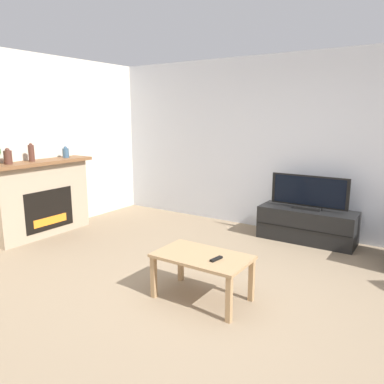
{
  "coord_description": "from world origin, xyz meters",
  "views": [
    {
      "loc": [
        1.55,
        -2.85,
        1.8
      ],
      "look_at": [
        -0.98,
        1.0,
        0.85
      ],
      "focal_mm": 35.0,
      "sensor_mm": 36.0,
      "label": 1
    }
  ],
  "objects_px": {
    "fireplace": "(42,198)",
    "tv_stand": "(307,225)",
    "coffee_table": "(202,261)",
    "tv": "(309,194)",
    "mantel_vase_centre_left": "(31,153)",
    "remote": "(216,259)",
    "mantel_vase_left": "(8,157)",
    "mantel_vase_right": "(66,152)"
  },
  "relations": [
    {
      "from": "mantel_vase_centre_left",
      "to": "remote",
      "type": "xyz_separation_m",
      "value": [
        3.26,
        -0.33,
        -0.8
      ]
    },
    {
      "from": "mantel_vase_centre_left",
      "to": "remote",
      "type": "height_order",
      "value": "mantel_vase_centre_left"
    },
    {
      "from": "mantel_vase_left",
      "to": "mantel_vase_right",
      "type": "bearing_deg",
      "value": 90.0
    },
    {
      "from": "mantel_vase_centre_left",
      "to": "mantel_vase_right",
      "type": "relative_size",
      "value": 1.48
    },
    {
      "from": "tv_stand",
      "to": "tv",
      "type": "relative_size",
      "value": 1.24
    },
    {
      "from": "fireplace",
      "to": "mantel_vase_centre_left",
      "type": "height_order",
      "value": "mantel_vase_centre_left"
    },
    {
      "from": "fireplace",
      "to": "tv_stand",
      "type": "bearing_deg",
      "value": 29.1
    },
    {
      "from": "mantel_vase_right",
      "to": "remote",
      "type": "bearing_deg",
      "value": -15.84
    },
    {
      "from": "fireplace",
      "to": "tv_stand",
      "type": "height_order",
      "value": "fireplace"
    },
    {
      "from": "coffee_table",
      "to": "remote",
      "type": "relative_size",
      "value": 5.99
    },
    {
      "from": "mantel_vase_left",
      "to": "mantel_vase_centre_left",
      "type": "bearing_deg",
      "value": 90.0
    },
    {
      "from": "mantel_vase_right",
      "to": "coffee_table",
      "type": "relative_size",
      "value": 0.19
    },
    {
      "from": "mantel_vase_centre_left",
      "to": "tv_stand",
      "type": "xyz_separation_m",
      "value": [
        3.43,
        2.04,
        -1.03
      ]
    },
    {
      "from": "coffee_table",
      "to": "tv_stand",
      "type": "bearing_deg",
      "value": 81.64
    },
    {
      "from": "coffee_table",
      "to": "mantel_vase_left",
      "type": "bearing_deg",
      "value": -178.84
    },
    {
      "from": "mantel_vase_left",
      "to": "mantel_vase_right",
      "type": "distance_m",
      "value": 0.95
    },
    {
      "from": "fireplace",
      "to": "mantel_vase_right",
      "type": "distance_m",
      "value": 0.8
    },
    {
      "from": "coffee_table",
      "to": "mantel_vase_centre_left",
      "type": "bearing_deg",
      "value": 174.53
    },
    {
      "from": "mantel_vase_right",
      "to": "mantel_vase_left",
      "type": "bearing_deg",
      "value": -90.0
    },
    {
      "from": "tv_stand",
      "to": "tv",
      "type": "height_order",
      "value": "tv"
    },
    {
      "from": "mantel_vase_centre_left",
      "to": "coffee_table",
      "type": "height_order",
      "value": "mantel_vase_centre_left"
    },
    {
      "from": "fireplace",
      "to": "tv",
      "type": "height_order",
      "value": "fireplace"
    },
    {
      "from": "fireplace",
      "to": "tv",
      "type": "relative_size",
      "value": 1.46
    },
    {
      "from": "mantel_vase_centre_left",
      "to": "tv",
      "type": "height_order",
      "value": "mantel_vase_centre_left"
    },
    {
      "from": "fireplace",
      "to": "mantel_vase_right",
      "type": "xyz_separation_m",
      "value": [
        0.02,
        0.48,
        0.64
      ]
    },
    {
      "from": "mantel_vase_left",
      "to": "coffee_table",
      "type": "xyz_separation_m",
      "value": [
        3.09,
        0.06,
        -0.85
      ]
    },
    {
      "from": "mantel_vase_left",
      "to": "coffee_table",
      "type": "relative_size",
      "value": 0.24
    },
    {
      "from": "mantel_vase_right",
      "to": "remote",
      "type": "distance_m",
      "value": 3.47
    },
    {
      "from": "tv",
      "to": "remote",
      "type": "distance_m",
      "value": 2.38
    },
    {
      "from": "fireplace",
      "to": "mantel_vase_left",
      "type": "bearing_deg",
      "value": -87.98
    },
    {
      "from": "mantel_vase_left",
      "to": "tv_stand",
      "type": "relative_size",
      "value": 0.16
    },
    {
      "from": "coffee_table",
      "to": "fireplace",
      "type": "bearing_deg",
      "value": 172.38
    },
    {
      "from": "mantel_vase_centre_left",
      "to": "coffee_table",
      "type": "xyz_separation_m",
      "value": [
        3.09,
        -0.3,
        -0.87
      ]
    },
    {
      "from": "fireplace",
      "to": "mantel_vase_right",
      "type": "bearing_deg",
      "value": 87.98
    },
    {
      "from": "fireplace",
      "to": "coffee_table",
      "type": "bearing_deg",
      "value": -7.62
    },
    {
      "from": "fireplace",
      "to": "mantel_vase_left",
      "type": "height_order",
      "value": "mantel_vase_left"
    },
    {
      "from": "remote",
      "to": "coffee_table",
      "type": "bearing_deg",
      "value": 179.06
    },
    {
      "from": "tv",
      "to": "remote",
      "type": "relative_size",
      "value": 7.06
    },
    {
      "from": "fireplace",
      "to": "mantel_vase_left",
      "type": "distance_m",
      "value": 0.82
    },
    {
      "from": "fireplace",
      "to": "coffee_table",
      "type": "height_order",
      "value": "fireplace"
    },
    {
      "from": "fireplace",
      "to": "tv",
      "type": "distance_m",
      "value": 3.94
    },
    {
      "from": "tv_stand",
      "to": "remote",
      "type": "xyz_separation_m",
      "value": [
        -0.17,
        -2.37,
        0.23
      ]
    }
  ]
}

